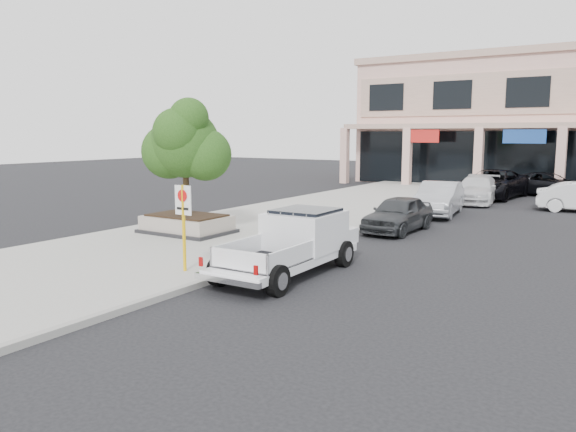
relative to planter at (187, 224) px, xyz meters
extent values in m
plane|color=black|center=(6.57, -3.71, -0.48)|extent=(120.00, 120.00, 0.00)
cube|color=gray|center=(1.07, 2.29, -0.40)|extent=(8.00, 52.00, 0.15)
cube|color=gray|center=(5.02, 2.29, -0.40)|extent=(0.20, 52.00, 0.15)
cube|color=#CF9D91|center=(-5.43, 23.34, 1.62)|extent=(0.55, 0.55, 4.20)
cube|color=black|center=(0.00, 0.00, -0.27)|extent=(3.20, 2.20, 0.12)
cube|color=gray|center=(0.00, 0.00, 0.04)|extent=(3.00, 2.00, 0.50)
cube|color=black|center=(0.00, 0.00, 0.32)|extent=(2.70, 1.70, 0.06)
cylinder|color=black|center=(0.00, 0.00, 1.45)|extent=(0.22, 0.22, 2.20)
sphere|color=#1A3B10|center=(0.00, 0.00, 2.95)|extent=(2.50, 2.50, 2.50)
sphere|color=#1A3B10|center=(0.70, 0.30, 2.55)|extent=(1.90, 1.90, 1.90)
sphere|color=#1A3B10|center=(-0.30, 0.50, 3.55)|extent=(1.60, 1.60, 1.60)
cylinder|color=#F0B70C|center=(3.99, -4.38, 0.82)|extent=(0.09, 0.09, 2.30)
cube|color=white|center=(3.99, -4.38, 1.57)|extent=(0.55, 0.03, 0.78)
cylinder|color=red|center=(3.99, -4.41, 1.69)|extent=(0.32, 0.02, 0.32)
ellipsoid|color=#184012|center=(4.74, 0.78, 0.14)|extent=(1.10, 0.99, 0.93)
imported|color=#2E3033|center=(6.16, 5.23, 0.22)|extent=(1.75, 4.12, 1.39)
imported|color=#AAABB2|center=(6.09, 10.43, 0.30)|extent=(2.26, 4.89, 1.55)
imported|color=silver|center=(6.37, 16.12, 0.26)|extent=(2.49, 5.21, 1.47)
imported|color=black|center=(6.55, 18.99, 0.36)|extent=(3.38, 6.29, 1.68)
imported|color=black|center=(9.13, 22.06, 0.25)|extent=(5.41, 2.94, 1.44)
camera|label=1|loc=(14.21, -15.18, 3.31)|focal=35.00mm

